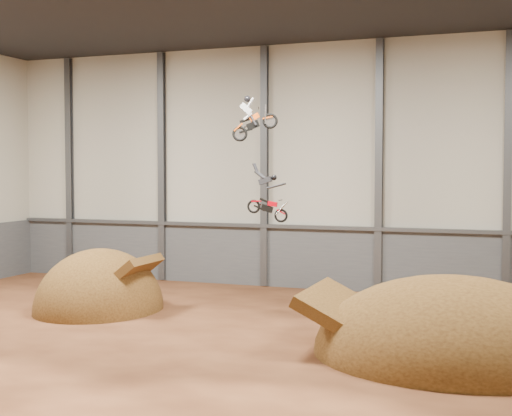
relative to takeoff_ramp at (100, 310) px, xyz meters
The scene contains 13 objects.
floor 10.05m from the takeoff_ramp, 32.15° to the right, with size 40.00×40.00×0.00m, color #432212.
back_wall 14.65m from the takeoff_ramp, 48.62° to the left, with size 40.00×0.10×14.00m, color #BBB7A5.
lower_band_back 12.91m from the takeoff_ramp, 48.32° to the left, with size 39.80×0.18×3.50m, color #505257.
steel_rail 13.17m from the takeoff_ramp, 47.87° to the left, with size 39.80×0.35×0.20m, color #47494F.
steel_column_0 14.32m from the takeoff_ramp, 130.80° to the left, with size 0.40×0.36×13.90m, color #47494F.
steel_column_1 11.86m from the takeoff_ramp, 98.98° to the left, with size 0.40×0.36×13.90m, color #47494F.
steel_column_2 12.85m from the takeoff_ramp, 61.32° to the left, with size 0.40×0.36×13.90m, color #47494F.
steel_column_3 16.69m from the takeoff_ramp, 38.61° to the left, with size 0.40×0.36×13.90m, color #47494F.
steel_column_4 21.93m from the takeoff_ramp, 27.06° to the left, with size 0.40×0.36×13.90m, color #47494F.
takeoff_ramp is the anchor object (origin of this frame).
landing_ramp 17.15m from the takeoff_ramp, 10.35° to the right, with size 10.21×9.03×5.89m, color #3D250F.
fmx_rider_a 12.39m from the takeoff_ramp, ahead, with size 2.10×0.80×1.90m, color #D95011, non-canonical shape.
fmx_rider_b 10.33m from the takeoff_ramp, ahead, with size 2.50×0.71×2.14m, color red, non-canonical shape.
Camera 1 is at (10.42, -24.24, 6.76)m, focal length 50.00 mm.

